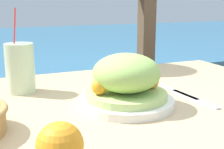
{
  "coord_description": "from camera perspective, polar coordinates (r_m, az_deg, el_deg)",
  "views": [
    {
      "loc": [
        -0.34,
        -0.73,
        0.98
      ],
      "look_at": [
        -0.0,
        0.06,
        0.77
      ],
      "focal_mm": 50.0,
      "sensor_mm": 36.0,
      "label": 1
    }
  ],
  "objects": [
    {
      "name": "orange_near_basket",
      "position": [
        0.52,
        -9.51,
        -12.66
      ],
      "size": [
        0.08,
        0.08,
        0.08
      ],
      "color": "orange",
      "rests_on": "patio_table"
    },
    {
      "name": "sea_backdrop",
      "position": [
        3.99,
        -17.82,
        2.25
      ],
      "size": [
        12.0,
        4.0,
        0.5
      ],
      "color": "teal",
      "rests_on": "ground_plane"
    },
    {
      "name": "drink_glass",
      "position": [
        0.95,
        -16.46,
        1.17
      ],
      "size": [
        0.08,
        0.08,
        0.24
      ],
      "color": "beige",
      "rests_on": "patio_table"
    },
    {
      "name": "salad_plate",
      "position": [
        0.79,
        2.64,
        -1.67
      ],
      "size": [
        0.25,
        0.25,
        0.14
      ],
      "color": "white",
      "rests_on": "patio_table"
    },
    {
      "name": "fork",
      "position": [
        0.88,
        14.75,
        -4.33
      ],
      "size": [
        0.03,
        0.18,
        0.0
      ],
      "color": "silver",
      "rests_on": "patio_table"
    },
    {
      "name": "patio_table",
      "position": [
        0.88,
        1.71,
        -10.65
      ],
      "size": [
        1.14,
        0.78,
        0.71
      ],
      "color": "tan",
      "rests_on": "ground_plane"
    },
    {
      "name": "knife",
      "position": [
        0.93,
        12.01,
        -3.2
      ],
      "size": [
        0.03,
        0.18,
        0.0
      ],
      "color": "silver",
      "rests_on": "patio_table"
    },
    {
      "name": "railing_fence",
      "position": [
        1.47,
        -9.53,
        5.95
      ],
      "size": [
        2.8,
        0.08,
        1.12
      ],
      "color": "brown",
      "rests_on": "ground_plane"
    }
  ]
}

